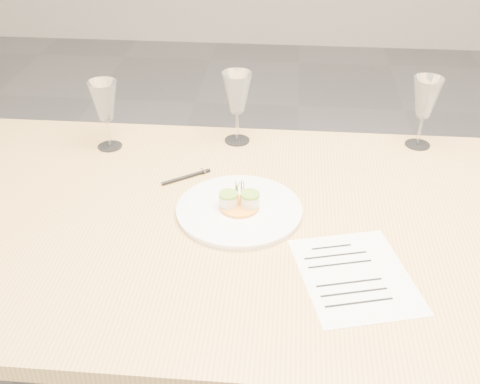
# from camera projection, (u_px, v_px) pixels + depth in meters

# --- Properties ---
(dining_table) EXTENTS (2.40, 1.00, 0.75)m
(dining_table) POSITION_uv_depth(u_px,v_px,m) (306.00, 245.00, 1.51)
(dining_table) COLOR tan
(dining_table) RESTS_ON ground
(dinner_plate) EXTENTS (0.32, 0.32, 0.08)m
(dinner_plate) POSITION_uv_depth(u_px,v_px,m) (239.00, 209.00, 1.51)
(dinner_plate) COLOR white
(dinner_plate) RESTS_ON dining_table
(recipe_sheet) EXTENTS (0.30, 0.34, 0.00)m
(recipe_sheet) POSITION_uv_depth(u_px,v_px,m) (355.00, 275.00, 1.31)
(recipe_sheet) COLOR white
(recipe_sheet) RESTS_ON dining_table
(ballpoint_pen) EXTENTS (0.12, 0.09, 0.01)m
(ballpoint_pen) POSITION_uv_depth(u_px,v_px,m) (187.00, 177.00, 1.65)
(ballpoint_pen) COLOR black
(ballpoint_pen) RESTS_ON dining_table
(wine_glass_0) EXTENTS (0.08, 0.08, 0.21)m
(wine_glass_0) POSITION_uv_depth(u_px,v_px,m) (104.00, 102.00, 1.73)
(wine_glass_0) COLOR white
(wine_glass_0) RESTS_ON dining_table
(wine_glass_1) EXTENTS (0.09, 0.09, 0.22)m
(wine_glass_1) POSITION_uv_depth(u_px,v_px,m) (237.00, 94.00, 1.75)
(wine_glass_1) COLOR white
(wine_glass_1) RESTS_ON dining_table
(wine_glass_2) EXTENTS (0.09, 0.09, 0.21)m
(wine_glass_2) POSITION_uv_depth(u_px,v_px,m) (426.00, 99.00, 1.73)
(wine_glass_2) COLOR white
(wine_glass_2) RESTS_ON dining_table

